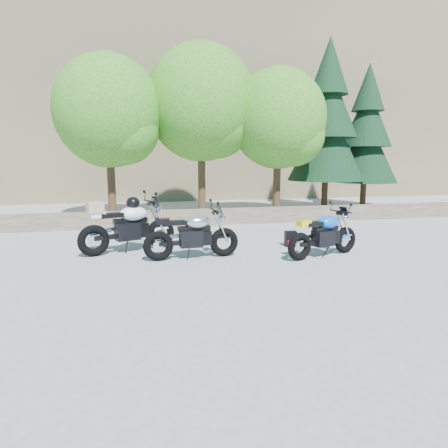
{
  "coord_description": "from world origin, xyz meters",
  "views": [
    {
      "loc": [
        -1.68,
        -7.46,
        2.18
      ],
      "look_at": [
        0.2,
        1.0,
        0.75
      ],
      "focal_mm": 32.0,
      "sensor_mm": 36.0,
      "label": 1
    }
  ],
  "objects_px": {
    "silver_bike": "(193,235)",
    "white_bike": "(128,225)",
    "blue_bike": "(324,235)",
    "backpack": "(291,239)"
  },
  "relations": [
    {
      "from": "blue_bike",
      "to": "backpack",
      "type": "distance_m",
      "value": 1.24
    },
    {
      "from": "blue_bike",
      "to": "backpack",
      "type": "relative_size",
      "value": 5.11
    },
    {
      "from": "backpack",
      "to": "silver_bike",
      "type": "bearing_deg",
      "value": -159.48
    },
    {
      "from": "silver_bike",
      "to": "backpack",
      "type": "relative_size",
      "value": 5.57
    },
    {
      "from": "silver_bike",
      "to": "white_bike",
      "type": "height_order",
      "value": "white_bike"
    },
    {
      "from": "white_bike",
      "to": "backpack",
      "type": "relative_size",
      "value": 5.92
    },
    {
      "from": "silver_bike",
      "to": "backpack",
      "type": "distance_m",
      "value": 2.69
    },
    {
      "from": "white_bike",
      "to": "blue_bike",
      "type": "distance_m",
      "value": 4.51
    },
    {
      "from": "white_bike",
      "to": "blue_bike",
      "type": "xyz_separation_m",
      "value": [
        4.28,
        -1.41,
        -0.15
      ]
    },
    {
      "from": "blue_bike",
      "to": "white_bike",
      "type": "bearing_deg",
      "value": 143.72
    }
  ]
}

